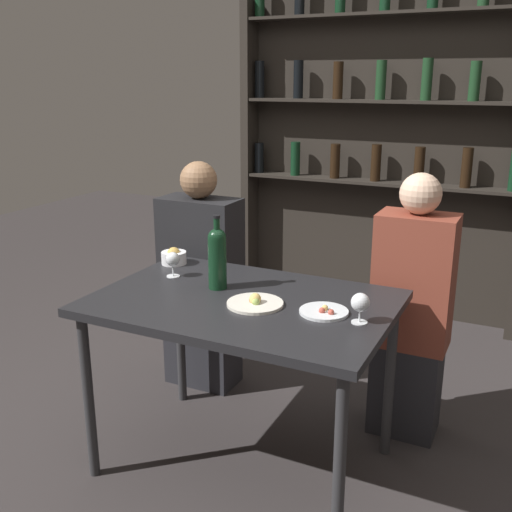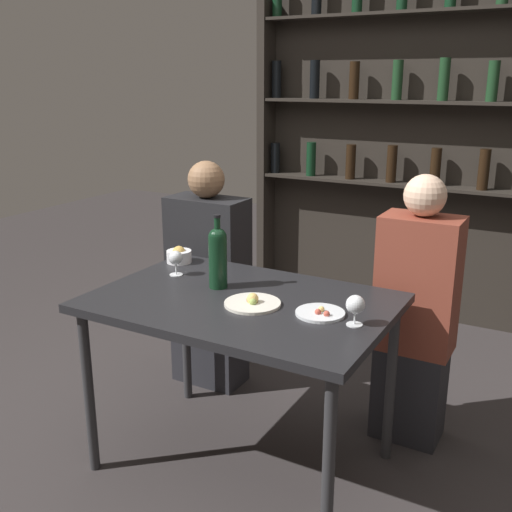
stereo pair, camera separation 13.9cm
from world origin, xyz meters
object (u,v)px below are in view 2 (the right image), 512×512
Objects in this scene: wine_glass_1 at (355,305)px; food_plate_0 at (320,313)px; seated_person_left at (209,283)px; wine_bottle at (218,255)px; seated_person_right at (415,319)px; food_plate_1 at (252,303)px; snack_bowl at (179,256)px; wine_glass_0 at (176,259)px.

food_plate_0 is at bearing 168.70° from wine_glass_1.
seated_person_left reaches higher than wine_glass_1.
wine_bottle is at bearing -52.26° from seated_person_left.
seated_person_right is at bearing 82.97° from wine_glass_1.
food_plate_1 is 0.18× the size of seated_person_left.
snack_bowl is (-0.87, 0.29, 0.03)m from food_plate_0.
wine_glass_1 is 0.09× the size of seated_person_left.
snack_bowl is at bearing -85.02° from seated_person_left.
seated_person_right reaches higher than wine_bottle.
wine_glass_0 is (-0.26, 0.05, -0.07)m from wine_bottle.
seated_person_right is (0.07, 0.60, -0.26)m from wine_glass_1.
snack_bowl is (-0.11, 0.17, -0.04)m from wine_glass_0.
wine_bottle reaches higher than food_plate_0.
food_plate_1 is at bearing -28.59° from snack_bowl.
wine_glass_0 is at bearing 170.06° from wine_bottle.
seated_person_left is (-0.03, 0.29, -0.23)m from snack_bowl.
wine_glass_1 is 1.24m from seated_person_left.
food_plate_0 is 0.84× the size of food_plate_1.
wine_bottle is 1.69× the size of food_plate_0.
wine_bottle is 2.65× the size of snack_bowl.
wine_bottle reaches higher than food_plate_1.
food_plate_1 is 0.68m from snack_bowl.
wine_glass_1 is 0.43m from food_plate_1.
seated_person_right reaches higher than food_plate_1.
wine_glass_1 is at bearing -9.09° from wine_bottle.
snack_bowl is at bearing 149.66° from wine_bottle.
seated_person_right is at bearing 34.45° from wine_bottle.
seated_person_left is at bearing 135.32° from food_plate_1.
seated_person_left is (-1.04, 0.60, -0.27)m from wine_glass_1.
wine_glass_0 is 0.20m from snack_bowl.
wine_glass_0 is at bearing 170.67° from wine_glass_1.
wine_glass_0 is 1.12m from seated_person_right.
wine_bottle is 0.43m from snack_bowl.
wine_glass_1 reaches higher than food_plate_0.
wine_glass_1 is at bearing -9.33° from wine_glass_0.
wine_glass_0 reaches higher than food_plate_0.
food_plate_0 is at bearing 7.55° from food_plate_1.
snack_bowl is (-0.59, 0.32, 0.02)m from food_plate_1.
wine_glass_0 is 0.61× the size of food_plate_0.
wine_glass_1 is at bearing 0.93° from food_plate_1.
wine_bottle is 0.26× the size of seated_person_right.
wine_glass_1 is at bearing -11.30° from food_plate_0.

